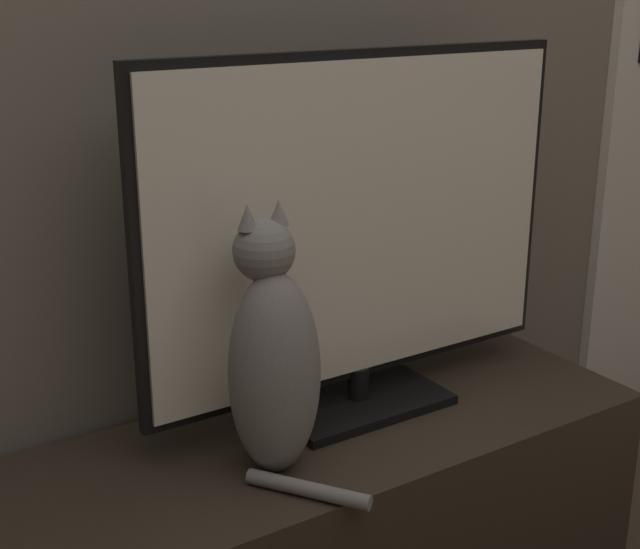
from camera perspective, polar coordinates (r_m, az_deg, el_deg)
tv_stand at (r=1.92m, az=-1.17°, el=-16.35°), size 1.47×0.49×0.45m
tv at (r=1.79m, az=2.55°, el=2.54°), size 0.97×0.22×0.74m
cat at (r=1.60m, az=-3.05°, el=-5.57°), size 0.17×0.30×0.50m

